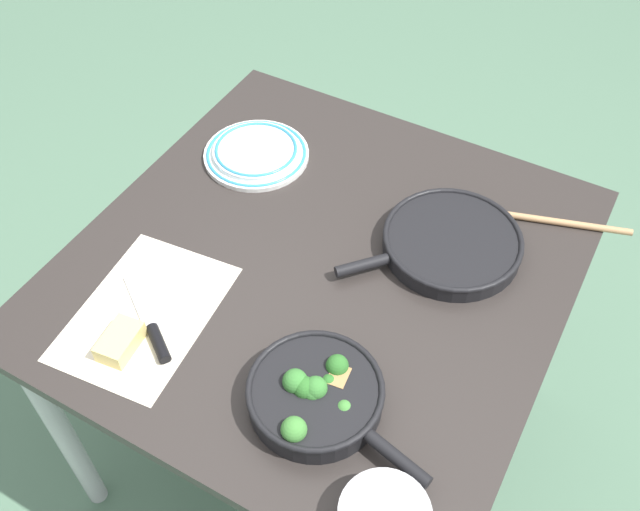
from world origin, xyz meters
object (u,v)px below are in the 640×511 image
object	(u,v)px
wooden_spoon	(515,215)
grater_knife	(152,328)
skillet_eggs	(451,242)
dinner_plate_stack	(256,152)
cheese_block	(120,342)
skillet_broccoli	(317,394)

from	to	relation	value
wooden_spoon	grater_knife	bearing A→B (deg)	33.77
skillet_eggs	wooden_spoon	distance (m)	0.18
wooden_spoon	dinner_plate_stack	bearing A→B (deg)	-7.69
wooden_spoon	cheese_block	bearing A→B (deg)	34.80
wooden_spoon	dinner_plate_stack	distance (m)	0.62
grater_knife	dinner_plate_stack	size ratio (longest dim) A/B	0.83
dinner_plate_stack	grater_knife	bearing A→B (deg)	-169.33
grater_knife	dinner_plate_stack	xyz separation A→B (m)	(0.53, 0.10, 0.00)
skillet_eggs	dinner_plate_stack	world-z (taller)	skillet_eggs
skillet_eggs	dinner_plate_stack	size ratio (longest dim) A/B	1.39
skillet_broccoli	wooden_spoon	bearing A→B (deg)	89.14
skillet_eggs	grater_knife	world-z (taller)	skillet_eggs
wooden_spoon	dinner_plate_stack	world-z (taller)	dinner_plate_stack
cheese_block	grater_knife	bearing A→B (deg)	-24.69
wooden_spoon	dinner_plate_stack	size ratio (longest dim) A/B	1.58
cheese_block	wooden_spoon	bearing A→B (deg)	-37.78
wooden_spoon	skillet_broccoli	bearing A→B (deg)	58.37
cheese_block	dinner_plate_stack	distance (m)	0.60
grater_knife	wooden_spoon	bearing A→B (deg)	-94.45
skillet_broccoli	wooden_spoon	world-z (taller)	skillet_broccoli
dinner_plate_stack	cheese_block	bearing A→B (deg)	-172.95
wooden_spoon	grater_knife	xyz separation A→B (m)	(-0.64, 0.51, 0.00)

